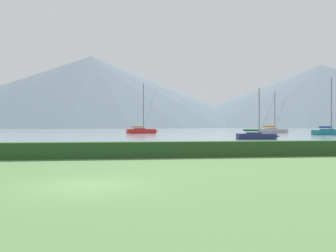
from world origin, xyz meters
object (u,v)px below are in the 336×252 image
Objects in this scene: sailboat_slip_1 at (329,132)px; sailboat_slip_4 at (142,131)px; sailboat_slip_5 at (273,130)px; sailboat_slip_3 at (257,136)px.

sailboat_slip_1 is 0.97× the size of sailboat_slip_4.
sailboat_slip_5 is (35.40, -1.31, 0.01)m from sailboat_slip_4.
sailboat_slip_1 is at bearing 43.38° from sailboat_slip_3.
sailboat_slip_3 is 0.61× the size of sailboat_slip_4.
sailboat_slip_4 reaches higher than sailboat_slip_5.
sailboat_slip_1 reaches higher than sailboat_slip_3.
sailboat_slip_3 is at bearing -147.45° from sailboat_slip_1.
sailboat_slip_4 is (-39.79, 20.35, 0.01)m from sailboat_slip_1.
sailboat_slip_4 reaches higher than sailboat_slip_3.
sailboat_slip_4 is (-15.09, 40.19, 0.17)m from sailboat_slip_3.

